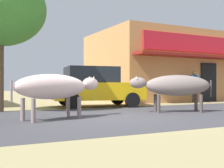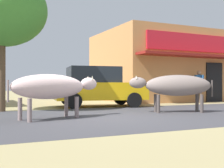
# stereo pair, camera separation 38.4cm
# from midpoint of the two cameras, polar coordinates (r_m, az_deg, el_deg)

# --- Properties ---
(ground) EXTENTS (80.00, 80.00, 0.00)m
(ground) POSITION_cam_midpoint_polar(r_m,az_deg,el_deg) (8.42, 0.21, -6.33)
(ground) COLOR tan
(asphalt_road) EXTENTS (72.00, 5.92, 0.00)m
(asphalt_road) POSITION_cam_midpoint_polar(r_m,az_deg,el_deg) (8.42, 0.21, -6.32)
(asphalt_road) COLOR #403F43
(asphalt_road) RESTS_ON ground
(storefront_right_club) EXTENTS (7.19, 6.71, 3.96)m
(storefront_right_club) POSITION_cam_midpoint_polar(r_m,az_deg,el_deg) (18.21, 10.19, 3.22)
(storefront_right_club) COLOR tan
(storefront_right_club) RESTS_ON ground
(roadside_tree) EXTENTS (3.11, 3.11, 4.71)m
(roadside_tree) POSITION_cam_midpoint_polar(r_m,az_deg,el_deg) (10.96, -19.68, 13.24)
(roadside_tree) COLOR brown
(roadside_tree) RESTS_ON ground
(parked_hatchback_car) EXTENTS (3.93, 2.45, 1.64)m
(parked_hatchback_car) POSITION_cam_midpoint_polar(r_m,az_deg,el_deg) (12.24, -1.90, -0.47)
(parked_hatchback_car) COLOR yellow
(parked_hatchback_car) RESTS_ON ground
(cow_near_brown) EXTENTS (2.71, 1.38, 1.19)m
(cow_near_brown) POSITION_cam_midpoint_polar(r_m,az_deg,el_deg) (7.93, -10.23, -0.58)
(cow_near_brown) COLOR beige
(cow_near_brown) RESTS_ON ground
(cow_far_dark) EXTENTS (2.68, 1.41, 1.23)m
(cow_far_dark) POSITION_cam_midpoint_polar(r_m,az_deg,el_deg) (9.91, 13.36, -0.33)
(cow_far_dark) COLOR gray
(cow_far_dark) RESTS_ON ground
(pedestrian_by_shop) EXTENTS (0.47, 0.61, 1.63)m
(pedestrian_by_shop) POSITION_cam_midpoint_polar(r_m,az_deg,el_deg) (15.50, 17.18, 0.01)
(pedestrian_by_shop) COLOR brown
(pedestrian_by_shop) RESTS_ON ground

